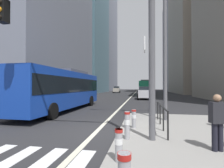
# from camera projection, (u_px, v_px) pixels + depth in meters

# --- Properties ---
(ground_plane) EXTENTS (160.00, 160.00, 0.00)m
(ground_plane) POSITION_uv_depth(u_px,v_px,m) (130.00, 98.00, 27.13)
(ground_plane) COLOR #28282B
(lane_centre_line) EXTENTS (0.20, 80.00, 0.01)m
(lane_centre_line) POSITION_uv_depth(u_px,v_px,m) (133.00, 95.00, 36.98)
(lane_centre_line) COLOR beige
(lane_centre_line) RESTS_ON ground
(office_tower_left_mid) EXTENTS (11.59, 19.41, 40.46)m
(office_tower_left_mid) POSITION_uv_depth(u_px,v_px,m) (86.00, 31.00, 54.05)
(office_tower_left_mid) COLOR slate
(office_tower_left_mid) RESTS_ON ground
(office_tower_left_far) EXTENTS (10.03, 24.61, 54.58)m
(office_tower_left_far) POSITION_uv_depth(u_px,v_px,m) (103.00, 34.00, 79.02)
(office_tower_left_far) COLOR slate
(office_tower_left_far) RESTS_ON ground
(office_tower_right_mid) EXTENTS (11.67, 20.66, 44.34)m
(office_tower_right_mid) POSITION_uv_depth(u_px,v_px,m) (196.00, 15.00, 46.39)
(office_tower_right_mid) COLOR gray
(office_tower_right_mid) RESTS_ON ground
(office_tower_right_far) EXTENTS (10.73, 16.38, 36.65)m
(office_tower_right_far) POSITION_uv_depth(u_px,v_px,m) (179.00, 46.00, 67.41)
(office_tower_right_far) COLOR gray
(office_tower_right_far) RESTS_ON ground
(city_bus_blue_oncoming) EXTENTS (2.89, 10.95, 3.40)m
(city_bus_blue_oncoming) POSITION_uv_depth(u_px,v_px,m) (63.00, 88.00, 13.45)
(city_bus_blue_oncoming) COLOR #14389E
(city_bus_blue_oncoming) RESTS_ON ground
(sedan_white_oncoming) EXTENTS (2.12, 4.34, 1.94)m
(sedan_white_oncoming) POSITION_uv_depth(u_px,v_px,m) (25.00, 99.00, 12.92)
(sedan_white_oncoming) COLOR silver
(sedan_white_oncoming) RESTS_ON ground
(city_bus_red_receding) EXTENTS (2.78, 11.80, 3.40)m
(city_bus_red_receding) POSITION_uv_depth(u_px,v_px,m) (145.00, 87.00, 39.47)
(city_bus_red_receding) COLOR #198456
(city_bus_red_receding) RESTS_ON ground
(car_oncoming_mid) EXTENTS (2.19, 4.48, 1.94)m
(car_oncoming_mid) POSITION_uv_depth(u_px,v_px,m) (117.00, 89.00, 50.66)
(car_oncoming_mid) COLOR #B2A899
(car_oncoming_mid) RESTS_ON ground
(car_receding_near) EXTENTS (2.17, 4.15, 1.94)m
(car_receding_near) POSITION_uv_depth(u_px,v_px,m) (143.00, 90.00, 49.16)
(car_receding_near) COLOR black
(car_receding_near) RESTS_ON ground
(car_receding_far) EXTENTS (2.15, 4.23, 1.94)m
(car_receding_far) POSITION_uv_depth(u_px,v_px,m) (144.00, 93.00, 24.92)
(car_receding_far) COLOR silver
(car_receding_far) RESTS_ON ground
(traffic_signal_gantry) EXTENTS (6.16, 0.65, 6.00)m
(traffic_signal_gantry) POSITION_uv_depth(u_px,v_px,m) (94.00, 27.00, 6.00)
(traffic_signal_gantry) COLOR #515156
(traffic_signal_gantry) RESTS_ON median_island
(street_lamp_post) EXTENTS (5.50, 0.32, 8.00)m
(street_lamp_post) POSITION_uv_depth(u_px,v_px,m) (165.00, 25.00, 8.93)
(street_lamp_post) COLOR #56565B
(street_lamp_post) RESTS_ON median_island
(bollard_left) EXTENTS (0.20, 0.20, 0.78)m
(bollard_left) POSITION_uv_depth(u_px,v_px,m) (119.00, 143.00, 3.98)
(bollard_left) COLOR #99999E
(bollard_left) RESTS_ON median_island
(bollard_right) EXTENTS (0.20, 0.20, 0.94)m
(bollard_right) POSITION_uv_depth(u_px,v_px,m) (127.00, 124.00, 5.67)
(bollard_right) COLOR #99999E
(bollard_right) RESTS_ON median_island
(bollard_back) EXTENTS (0.20, 0.20, 0.80)m
(bollard_back) POSITION_uv_depth(u_px,v_px,m) (134.00, 118.00, 7.17)
(bollard_back) COLOR #99999E
(bollard_back) RESTS_ON median_island
(pedestrian_railing) EXTENTS (0.06, 3.61, 0.98)m
(pedestrian_railing) POSITION_uv_depth(u_px,v_px,m) (162.00, 111.00, 7.30)
(pedestrian_railing) COLOR black
(pedestrian_railing) RESTS_ON median_island
(pedestrian_far) EXTENTS (0.42, 0.31, 1.59)m
(pedestrian_far) POSITION_uv_depth(u_px,v_px,m) (217.00, 120.00, 4.63)
(pedestrian_far) COLOR black
(pedestrian_far) RESTS_ON median_island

